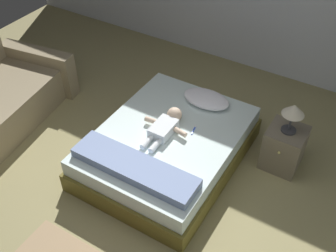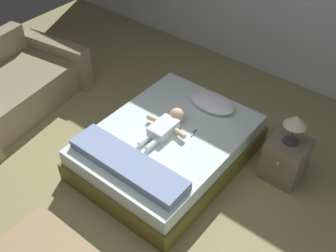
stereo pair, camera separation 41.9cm
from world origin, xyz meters
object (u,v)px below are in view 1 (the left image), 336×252
bed (168,147)px  pillow (206,99)px  lamp (294,111)px  nightstand (284,148)px  baby (166,125)px  toothbrush (194,130)px

bed → pillow: bearing=79.9°
bed → lamp: 1.38m
nightstand → lamp: size_ratio=1.47×
pillow → baby: baby is taller
bed → pillow: size_ratio=3.44×
baby → lamp: bearing=26.3°
toothbrush → nightstand: bearing=25.3°
nightstand → bed: bearing=-151.5°
bed → baby: 0.28m
lamp → nightstand: bearing=-90.0°
bed → lamp: bearing=28.5°
baby → nightstand: bearing=26.3°
bed → baby: baby is taller
bed → nightstand: bearing=28.5°
baby → toothbrush: bearing=29.5°
baby → toothbrush: (0.26, 0.15, -0.05)m
pillow → nightstand: bearing=-3.3°
bed → baby: size_ratio=2.94×
toothbrush → nightstand: size_ratio=0.27×
pillow → baby: (-0.16, -0.63, -0.01)m
nightstand → toothbrush: bearing=-154.7°
pillow → lamp: size_ratio=1.62×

